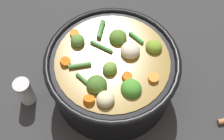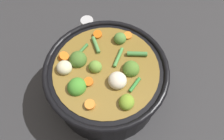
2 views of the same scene
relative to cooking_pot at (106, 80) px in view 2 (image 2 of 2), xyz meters
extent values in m
plane|color=#2D2D30|center=(0.00, 0.00, -0.07)|extent=(1.10, 1.10, 0.00)
cylinder|color=black|center=(0.00, 0.00, -0.01)|extent=(0.28, 0.28, 0.13)
torus|color=black|center=(0.00, 0.00, 0.06)|extent=(0.29, 0.29, 0.01)
cylinder|color=olive|center=(0.00, 0.00, 0.00)|extent=(0.25, 0.25, 0.12)
ellipsoid|color=#528137|center=(-0.03, -0.08, 0.06)|extent=(0.04, 0.04, 0.03)
ellipsoid|color=#466E2A|center=(0.07, -0.02, 0.06)|extent=(0.05, 0.05, 0.04)
ellipsoid|color=#517C2C|center=(-0.06, 0.00, 0.06)|extent=(0.05, 0.05, 0.04)
ellipsoid|color=olive|center=(-0.05, 0.08, 0.06)|extent=(0.04, 0.04, 0.03)
ellipsoid|color=olive|center=(0.02, 0.00, 0.06)|extent=(0.04, 0.04, 0.03)
ellipsoid|color=#428E2D|center=(0.06, 0.05, 0.06)|extent=(0.06, 0.06, 0.04)
cylinder|color=orange|center=(0.03, 0.09, 0.06)|extent=(0.03, 0.03, 0.02)
cylinder|color=orange|center=(-0.05, -0.10, 0.06)|extent=(0.03, 0.03, 0.02)
cylinder|color=orange|center=(0.03, -0.10, 0.06)|extent=(0.02, 0.03, 0.02)
cylinder|color=orange|center=(0.04, 0.04, 0.06)|extent=(0.02, 0.02, 0.02)
cylinder|color=orange|center=(0.10, -0.02, 0.06)|extent=(0.03, 0.02, 0.02)
ellipsoid|color=beige|center=(0.09, 0.01, 0.06)|extent=(0.05, 0.05, 0.03)
ellipsoid|color=beige|center=(-0.03, 0.03, 0.06)|extent=(0.06, 0.06, 0.03)
cylinder|color=#4F8946|center=(0.03, -0.06, 0.06)|extent=(0.03, 0.05, 0.01)
cylinder|color=#488C42|center=(-0.03, -0.03, 0.06)|extent=(0.02, 0.05, 0.01)
cylinder|color=#417D3B|center=(-0.07, -0.04, 0.06)|extent=(0.05, 0.01, 0.01)
cylinder|color=#3A7736|center=(0.06, -0.05, 0.06)|extent=(0.02, 0.03, 0.01)
cylinder|color=#318234|center=(-0.07, 0.04, 0.06)|extent=(0.03, 0.04, 0.01)
cylinder|color=silver|center=(0.07, -0.19, -0.04)|extent=(0.04, 0.04, 0.06)
cylinder|color=#B7B7BC|center=(0.07, -0.19, 0.00)|extent=(0.04, 0.04, 0.01)
camera|label=1|loc=(0.33, 0.07, 0.59)|focal=47.81mm
camera|label=2|loc=(-0.03, 0.25, 0.48)|focal=34.25mm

